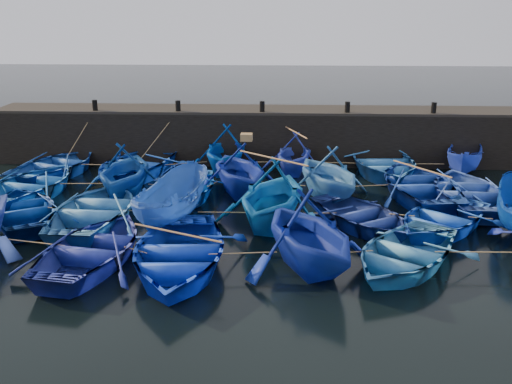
{
  "coord_description": "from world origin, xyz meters",
  "views": [
    {
      "loc": [
        0.92,
        -17.17,
        7.32
      ],
      "look_at": [
        0.0,
        3.2,
        0.7
      ],
      "focal_mm": 40.0,
      "sensor_mm": 36.0,
      "label": 1
    }
  ],
  "objects_px": {
    "boat_0": "(57,165)",
    "boat_13": "(23,209)",
    "wooden_crate": "(247,137)",
    "boat_8": "(185,188)"
  },
  "relations": [
    {
      "from": "boat_0",
      "to": "wooden_crate",
      "type": "distance_m",
      "value": 9.29
    },
    {
      "from": "boat_0",
      "to": "wooden_crate",
      "type": "bearing_deg",
      "value": -174.57
    },
    {
      "from": "boat_0",
      "to": "wooden_crate",
      "type": "xyz_separation_m",
      "value": [
        8.77,
        -2.4,
        1.89
      ]
    },
    {
      "from": "boat_8",
      "to": "boat_0",
      "type": "bearing_deg",
      "value": 157.43
    },
    {
      "from": "boat_8",
      "to": "boat_13",
      "type": "distance_m",
      "value": 6.02
    },
    {
      "from": "boat_13",
      "to": "wooden_crate",
      "type": "xyz_separation_m",
      "value": [
        7.77,
        3.44,
        1.92
      ]
    },
    {
      "from": "boat_0",
      "to": "boat_13",
      "type": "height_order",
      "value": "boat_0"
    },
    {
      "from": "boat_0",
      "to": "boat_13",
      "type": "distance_m",
      "value": 5.93
    },
    {
      "from": "wooden_crate",
      "to": "boat_13",
      "type": "bearing_deg",
      "value": -156.12
    },
    {
      "from": "boat_8",
      "to": "boat_13",
      "type": "relative_size",
      "value": 0.98
    }
  ]
}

